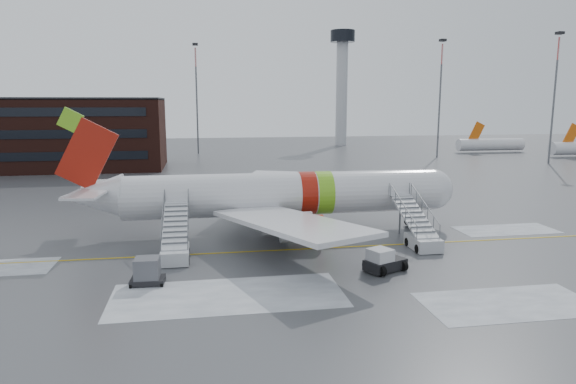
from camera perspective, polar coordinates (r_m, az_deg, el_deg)
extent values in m
plane|color=#494C4F|center=(41.97, 0.85, -6.01)|extent=(260.00, 260.00, 0.00)
cylinder|color=silver|center=(45.66, -0.42, -0.19)|extent=(28.00, 3.80, 3.80)
sphere|color=silver|center=(49.82, 15.68, 0.29)|extent=(3.80, 3.80, 3.80)
cube|color=black|center=(50.20, 16.79, 0.89)|extent=(1.09, 1.60, 0.97)
cone|color=silver|center=(45.98, -21.04, -0.47)|extent=(5.20, 3.72, 3.72)
cube|color=#9D180C|center=(45.53, -21.44, 3.92)|extent=(5.27, 0.30, 6.09)
cube|color=#75C11E|center=(45.59, -23.03, 7.36)|extent=(2.16, 0.26, 2.16)
cube|color=silver|center=(48.35, -20.26, 0.84)|extent=(3.07, 4.85, 0.18)
cube|color=silver|center=(43.32, -21.49, -0.24)|extent=(3.07, 4.85, 0.18)
cube|color=silver|center=(53.92, -2.92, 0.72)|extent=(10.72, 15.97, 1.13)
cube|color=silver|center=(37.41, 0.16, -3.41)|extent=(10.72, 15.97, 1.13)
cylinder|color=silver|center=(51.15, -0.80, -1.31)|extent=(3.40, 2.10, 2.10)
cylinder|color=silver|center=(41.15, 1.44, -4.10)|extent=(3.40, 2.10, 2.10)
cylinder|color=#595B60|center=(49.50, 13.45, -2.74)|extent=(0.20, 0.20, 1.80)
cylinder|color=black|center=(49.60, 13.42, -3.24)|extent=(0.90, 0.56, 0.90)
cylinder|color=black|center=(48.53, -1.45, -3.26)|extent=(0.90, 0.56, 0.90)
cylinder|color=black|center=(43.92, -0.56, -4.67)|extent=(0.90, 0.56, 0.90)
cube|color=#B3B6BB|center=(42.32, 14.81, -5.44)|extent=(2.00, 3.20, 1.00)
cube|color=#B3B6BB|center=(43.79, 13.78, -2.62)|extent=(1.90, 5.87, 2.52)
cube|color=#B3B6BB|center=(46.54, 12.24, -0.35)|extent=(1.90, 1.40, 0.15)
cylinder|color=#595B60|center=(46.51, 12.35, -2.50)|extent=(0.16, 0.16, 3.40)
cylinder|color=black|center=(41.14, 14.23, -6.15)|extent=(0.25, 0.70, 0.70)
cylinder|color=black|center=(43.62, 15.34, -5.28)|extent=(0.25, 0.70, 0.70)
cube|color=silver|center=(38.72, -12.42, -6.78)|extent=(2.00, 3.20, 1.00)
cube|color=silver|center=(40.32, -12.38, -3.65)|extent=(1.90, 5.87, 2.52)
cube|color=silver|center=(43.29, -12.24, -1.12)|extent=(1.90, 1.40, 0.15)
cylinder|color=#595B60|center=(43.25, -12.18, -3.43)|extent=(0.16, 0.16, 3.40)
cylinder|color=black|center=(37.88, -13.85, -7.53)|extent=(0.25, 0.70, 0.70)
cylinder|color=black|center=(39.70, -11.04, -6.61)|extent=(0.25, 0.70, 0.70)
cube|color=black|center=(36.51, 10.74, -7.90)|extent=(3.24, 2.58, 0.72)
cube|color=silver|center=(35.95, 10.19, -6.97)|extent=(1.90, 1.90, 0.92)
cube|color=black|center=(35.85, 10.21, -6.42)|extent=(1.67, 1.72, 0.15)
cylinder|color=black|center=(35.37, 10.36, -8.65)|extent=(0.57, 0.78, 0.72)
cylinder|color=black|center=(36.77, 12.67, -8.01)|extent=(0.57, 0.78, 0.72)
cylinder|color=black|center=(36.35, 8.77, -8.09)|extent=(0.57, 0.78, 0.72)
cylinder|color=black|center=(37.71, 11.08, -7.49)|extent=(0.57, 0.78, 0.72)
cube|color=black|center=(34.66, -15.32, -9.45)|extent=(2.19, 1.64, 0.34)
cube|color=#53545B|center=(34.41, -15.38, -8.24)|extent=(1.61, 1.52, 1.45)
cylinder|color=black|center=(34.17, -17.05, -9.99)|extent=(0.19, 0.30, 0.29)
cylinder|color=black|center=(35.24, -13.62, -9.21)|extent=(0.19, 0.30, 0.29)
cylinder|color=#B2B5BA|center=(139.77, 5.98, 10.92)|extent=(3.00, 3.00, 28.00)
cylinder|color=black|center=(140.78, 6.09, 16.83)|extent=(6.40, 6.40, 3.00)
cylinder|color=#595B60|center=(113.03, 16.45, 8.58)|extent=(0.36, 0.36, 19.20)
cylinder|color=#CC7272|center=(113.42, 16.75, 14.40)|extent=(0.32, 0.32, 4.32)
cube|color=black|center=(113.70, 16.82, 15.85)|extent=(1.20, 1.20, 0.50)
cylinder|color=#595B60|center=(117.69, -10.06, 8.87)|extent=(0.36, 0.36, 19.20)
cylinder|color=#CC7272|center=(118.06, -10.24, 14.47)|extent=(0.32, 0.32, 4.32)
cube|color=black|center=(118.33, -10.28, 15.85)|extent=(1.20, 1.20, 0.50)
cylinder|color=#595B60|center=(109.37, 27.35, 7.85)|extent=(0.36, 0.36, 19.20)
cylinder|color=#CC7272|center=(109.77, 27.84, 13.85)|extent=(0.32, 0.32, 4.32)
cube|color=black|center=(110.05, 27.96, 15.34)|extent=(1.20, 1.20, 0.50)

